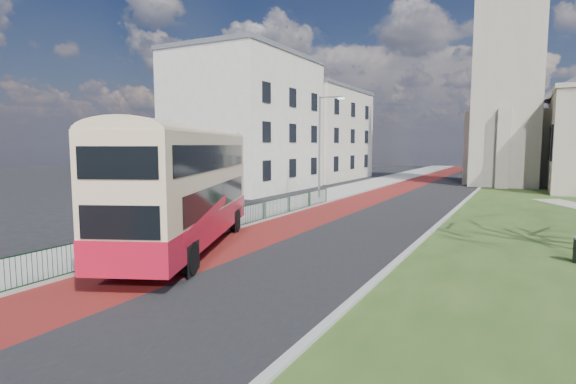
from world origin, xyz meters
The scene contains 12 objects.
ground centered at (0.00, 0.00, 0.00)m, with size 160.00×160.00×0.00m, color black.
road_carriageway centered at (1.50, 20.00, 0.01)m, with size 9.00×120.00×0.01m, color black.
bus_lane centered at (-1.20, 20.00, 0.01)m, with size 3.40×120.00×0.01m, color #591414.
pavement_west centered at (-5.00, 20.00, 0.06)m, with size 4.00×120.00×0.12m, color gray.
kerb_west centered at (-3.00, 20.00, 0.07)m, with size 0.25×120.00×0.13m, color #999993.
kerb_east centered at (6.10, 22.00, 0.07)m, with size 0.25×80.00×0.13m, color #999993.
pedestrian_railing centered at (-2.95, 4.00, 0.55)m, with size 0.07×24.00×1.12m.
gothic_church centered at (12.56, 38.00, 13.13)m, with size 16.38×18.00×40.00m.
street_block_near centered at (-14.00, 22.00, 6.51)m, with size 10.30×14.30×13.00m.
street_block_far centered at (-14.00, 38.00, 5.76)m, with size 10.30×16.30×11.50m.
streetlamp centered at (-4.35, 18.00, 4.59)m, with size 2.13×0.18×8.00m.
bus centered at (-2.18, -0.62, 2.82)m, with size 7.20×11.94×4.94m.
Camera 1 is at (10.13, -14.74, 4.33)m, focal length 28.00 mm.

